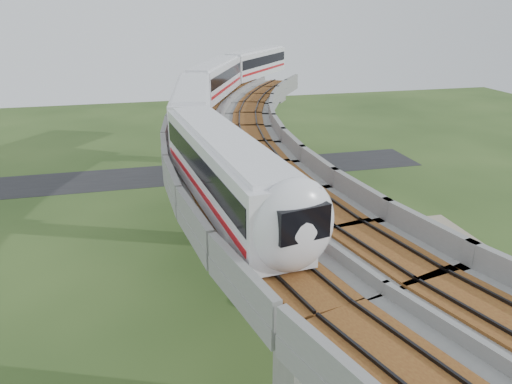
{
  "coord_description": "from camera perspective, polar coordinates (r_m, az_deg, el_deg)",
  "views": [
    {
      "loc": [
        -5.94,
        -28.97,
        19.89
      ],
      "look_at": [
        1.86,
        2.61,
        7.5
      ],
      "focal_mm": 35.0,
      "sensor_mm": 36.0,
      "label": 1
    }
  ],
  "objects": [
    {
      "name": "viaduct",
      "position": [
        32.44,
        4.5,
        1.27
      ],
      "size": [
        19.58,
        73.98,
        11.4
      ],
      "color": "#99968E",
      "rests_on": "ground"
    },
    {
      "name": "tree_0",
      "position": [
        58.72,
        4.41,
        2.91
      ],
      "size": [
        1.83,
        1.83,
        2.65
      ],
      "color": "#382314",
      "rests_on": "ground"
    },
    {
      "name": "tree_2",
      "position": [
        42.8,
        4.24,
        -3.43
      ],
      "size": [
        2.36,
        2.36,
        3.34
      ],
      "color": "#382314",
      "rests_on": "ground"
    },
    {
      "name": "ground",
      "position": [
        35.64,
        -1.95,
        -13.09
      ],
      "size": [
        160.0,
        160.0,
        0.0
      ],
      "primitive_type": "plane",
      "color": "#2B451B",
      "rests_on": "ground"
    },
    {
      "name": "car_dark",
      "position": [
        41.46,
        13.93,
        -7.52
      ],
      "size": [
        4.29,
        2.75,
        1.16
      ],
      "primitive_type": "imported",
      "rotation": [
        0.0,
        0.0,
        1.26
      ],
      "color": "black",
      "rests_on": "dirt_lot"
    },
    {
      "name": "tree_3",
      "position": [
        34.73,
        10.24,
        -10.13
      ],
      "size": [
        2.16,
        2.16,
        3.13
      ],
      "color": "#382314",
      "rests_on": "ground"
    },
    {
      "name": "car_white",
      "position": [
        34.23,
        22.58,
        -15.21
      ],
      "size": [
        3.18,
        3.71,
        1.2
      ],
      "primitive_type": "imported",
      "rotation": [
        0.0,
        0.0,
        0.61
      ],
      "color": "silver",
      "rests_on": "dirt_lot"
    },
    {
      "name": "metro_train",
      "position": [
        45.79,
        -3.29,
        11.29
      ],
      "size": [
        20.12,
        59.19,
        3.64
      ],
      "color": "white",
      "rests_on": "ground"
    },
    {
      "name": "tree_1",
      "position": [
        49.74,
        5.07,
        0.27
      ],
      "size": [
        2.5,
        2.5,
        3.54
      ],
      "color": "#382314",
      "rests_on": "ground"
    },
    {
      "name": "tree_4",
      "position": [
        29.05,
        18.39,
        -18.97
      ],
      "size": [
        2.65,
        2.65,
        2.91
      ],
      "color": "#382314",
      "rests_on": "ground"
    },
    {
      "name": "fence",
      "position": [
        38.1,
        12.75,
        -9.88
      ],
      "size": [
        3.87,
        38.73,
        1.5
      ],
      "color": "#2D382D",
      "rests_on": "ground"
    },
    {
      "name": "asphalt_road",
      "position": [
        62.51,
        -7.71,
        2.12
      ],
      "size": [
        60.0,
        8.0,
        0.03
      ],
      "primitive_type": "cube",
      "color": "#232326",
      "rests_on": "ground"
    },
    {
      "name": "dirt_lot",
      "position": [
        38.98,
        19.69,
        -11.16
      ],
      "size": [
        18.0,
        26.0,
        0.04
      ],
      "primitive_type": "cube",
      "color": "gray",
      "rests_on": "ground"
    }
  ]
}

